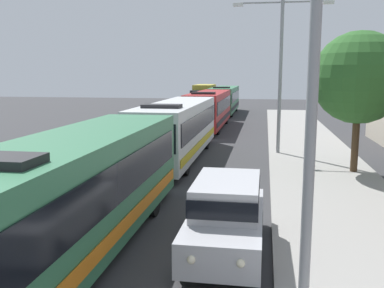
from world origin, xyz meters
name	(u,v)px	position (x,y,z in m)	size (l,w,h in m)	color
bus_lead	(78,189)	(-1.30, 10.53, 1.69)	(2.58, 11.47, 3.21)	#33724C
bus_second_in_line	(178,128)	(-1.30, 23.19, 1.69)	(2.58, 12.09, 3.21)	silver
bus_middle	(210,108)	(-1.30, 36.66, 1.69)	(2.58, 12.37, 3.21)	maroon
bus_fourth_in_line	(225,99)	(-1.30, 50.36, 1.69)	(2.58, 12.39, 3.21)	#33724C
white_suv	(226,213)	(2.40, 11.28, 1.03)	(1.86, 4.80, 1.90)	#B7B7BC
box_truck_oncoming	(204,96)	(-4.60, 56.41, 1.71)	(2.35, 7.72, 3.15)	black
streetlamp_near	(315,30)	(4.10, 8.29, 5.30)	(5.73, 0.28, 8.45)	gray
streetlamp_mid	(281,61)	(4.10, 25.17, 5.26)	(5.33, 0.28, 8.44)	gray
roadside_tree	(359,78)	(7.41, 20.92, 4.40)	(4.12, 4.12, 6.32)	#4C3823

